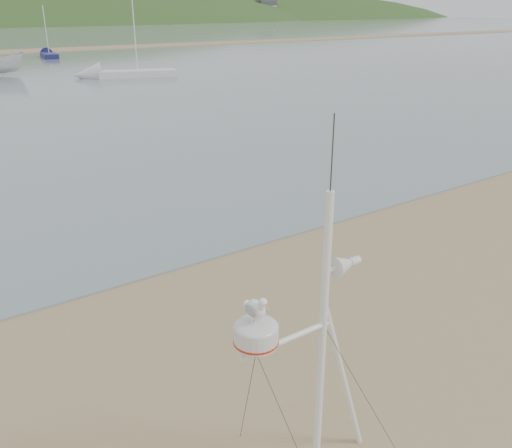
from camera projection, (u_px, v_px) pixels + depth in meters
ground at (170, 421)px, 7.32m from camera, size 560.00×560.00×0.00m
mast_rig at (318, 403)px, 6.12m from camera, size 1.91×2.04×4.31m
sailboat_blue_far at (47, 54)px, 60.82m from camera, size 2.24×6.00×5.86m
sailboat_white_near at (109, 74)px, 42.77m from camera, size 8.23×4.39×7.94m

